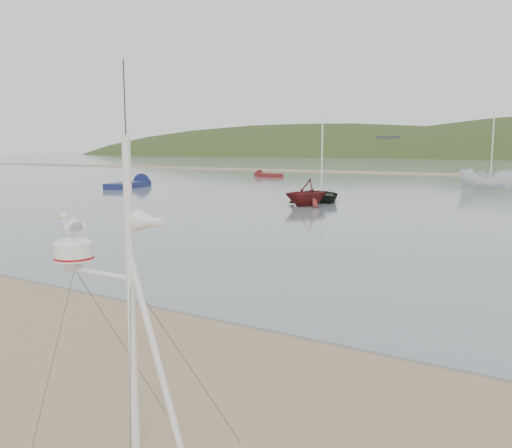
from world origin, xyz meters
The scene contains 7 objects.
ground centered at (0.00, 0.00, 0.00)m, with size 560.00×560.00×0.00m, color #8F7253.
mast_rig centered at (1.41, -0.59, 1.08)m, with size 1.99×2.12×4.48m.
boat_dark centered at (-9.73, 27.87, 2.21)m, with size 3.10×0.90×4.35m, color black.
boat_red centered at (-9.28, 24.86, 1.63)m, with size 2.74×1.67×3.17m, color maroon.
boat_white centered at (-1.81, 43.61, 2.54)m, with size 1.88×1.93×4.99m, color silver.
dinghy_red_far centered at (-29.38, 52.42, 0.29)m, with size 5.24×2.75×1.24m.
sailboat_blue_near centered at (-30.44, 32.04, 0.30)m, with size 3.99×7.65×7.39m.
Camera 1 is at (5.75, -4.73, 3.55)m, focal length 38.00 mm.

